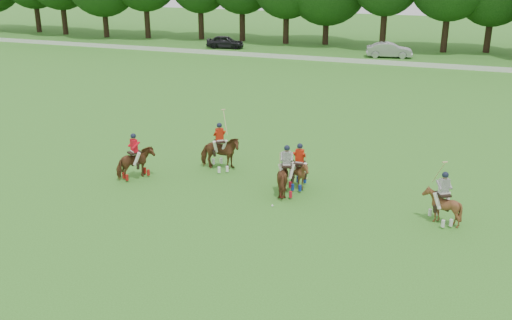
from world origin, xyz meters
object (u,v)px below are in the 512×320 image
(car_left, at_px, (225,42))
(polo_ball, at_px, (272,206))
(car_mid, at_px, (389,50))
(polo_red_b, at_px, (220,153))
(polo_stripe_b, at_px, (442,205))
(polo_red_c, at_px, (299,173))
(polo_stripe_a, at_px, (286,177))
(polo_red_a, at_px, (135,163))

(car_left, relative_size, polo_ball, 47.27)
(car_mid, distance_m, polo_ball, 39.89)
(polo_red_b, bearing_deg, polo_ball, -41.04)
(car_mid, xyz_separation_m, polo_stripe_b, (7.33, -39.03, -0.02))
(polo_red_b, xyz_separation_m, polo_red_c, (4.32, -0.98, -0.12))
(car_mid, relative_size, polo_red_b, 1.60)
(car_left, bearing_deg, polo_stripe_a, -162.74)
(car_left, bearing_deg, polo_ball, -163.77)
(car_left, height_order, car_mid, car_mid)
(car_mid, relative_size, polo_stripe_a, 2.06)
(car_mid, distance_m, polo_stripe_b, 39.71)
(car_mid, distance_m, polo_red_b, 36.67)
(car_left, relative_size, polo_red_a, 1.92)
(polo_red_a, relative_size, polo_stripe_b, 0.83)
(polo_red_b, relative_size, polo_ball, 32.50)
(polo_ball, bearing_deg, car_left, 115.65)
(polo_ball, bearing_deg, car_mid, 90.89)
(car_left, xyz_separation_m, polo_stripe_a, (19.28, -38.36, 0.09))
(polo_stripe_a, bearing_deg, polo_stripe_b, -5.77)
(car_mid, relative_size, polo_red_a, 2.11)
(polo_red_a, xyz_separation_m, polo_red_b, (3.26, 2.48, 0.07))
(polo_stripe_a, bearing_deg, car_left, 116.68)
(polo_red_a, distance_m, polo_red_c, 7.73)
(polo_stripe_b, xyz_separation_m, polo_ball, (-6.71, -0.85, -0.71))
(polo_red_b, xyz_separation_m, polo_stripe_b, (10.56, -2.50, -0.11))
(car_mid, relative_size, polo_red_c, 2.20)
(polo_red_b, height_order, polo_red_c, polo_red_b)
(polo_red_c, xyz_separation_m, polo_stripe_a, (-0.34, -0.85, 0.07))
(polo_red_b, bearing_deg, polo_stripe_b, -13.32)
(polo_red_c, bearing_deg, polo_stripe_b, -13.68)
(polo_stripe_b, bearing_deg, polo_ball, -172.79)
(polo_red_a, bearing_deg, polo_red_c, 11.15)
(car_mid, height_order, polo_red_b, polo_red_b)
(polo_red_a, distance_m, polo_stripe_a, 7.28)
(polo_stripe_a, relative_size, polo_ball, 25.18)
(car_mid, bearing_deg, polo_red_b, 165.17)
(polo_red_a, bearing_deg, car_mid, 80.55)
(car_mid, relative_size, polo_ball, 51.98)
(car_left, bearing_deg, polo_red_b, -166.70)
(polo_red_b, distance_m, polo_ball, 5.17)
(polo_red_a, xyz_separation_m, polo_ball, (7.11, -0.87, -0.75))
(polo_red_a, height_order, polo_ball, polo_red_a)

